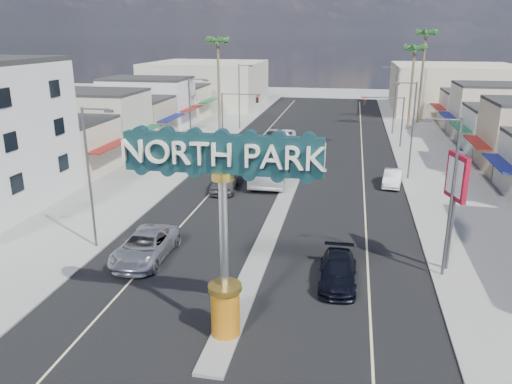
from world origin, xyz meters
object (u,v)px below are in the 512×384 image
at_px(streetlight_r_mid, 411,126).
at_px(car_parked_right, 393,178).
at_px(streetlight_r_far, 394,97).
at_px(gateway_sign, 223,214).
at_px(palm_right_far, 426,38).
at_px(streetlight_l_far, 240,93).
at_px(suv_right, 338,271).
at_px(traffic_signal_left, 236,107).
at_px(streetlight_r_near, 449,191).
at_px(city_bus, 274,157).
at_px(palm_left_far, 218,46).
at_px(car_parked_left, 225,181).
at_px(suv_left, 145,246).
at_px(streetlight_l_near, 91,172).
at_px(streetlight_l_mid, 192,119).
at_px(palm_right_mid, 415,53).
at_px(bank_pylon_sign, 456,184).

height_order(streetlight_r_mid, car_parked_right, streetlight_r_mid).
relative_size(streetlight_r_far, car_parked_right, 2.07).
xyz_separation_m(gateway_sign, palm_right_far, (15.00, 60.02, 6.46)).
distance_m(streetlight_l_far, palm_right_far, 28.29).
relative_size(streetlight_r_far, suv_right, 1.82).
xyz_separation_m(streetlight_r_far, car_parked_right, (-1.43, -24.38, -4.35)).
height_order(traffic_signal_left, suv_right, traffic_signal_left).
xyz_separation_m(streetlight_r_far, palm_right_far, (4.57, 10.00, 7.32)).
height_order(streetlight_r_near, palm_right_far, palm_right_far).
xyz_separation_m(streetlight_r_near, city_bus, (-12.43, 19.14, -3.26)).
relative_size(palm_left_far, palm_right_far, 0.93).
height_order(streetlight_r_near, suv_right, streetlight_r_near).
bearing_deg(city_bus, car_parked_left, -123.22).
bearing_deg(streetlight_r_mid, streetlight_r_near, -90.00).
bearing_deg(city_bus, suv_left, -104.99).
distance_m(streetlight_r_near, streetlight_r_mid, 20.00).
height_order(streetlight_r_far, suv_left, streetlight_r_far).
bearing_deg(suv_right, streetlight_r_mid, 74.82).
height_order(suv_left, city_bus, city_bus).
bearing_deg(streetlight_l_far, streetlight_l_near, -90.00).
bearing_deg(streetlight_r_far, suv_left, -111.80).
height_order(streetlight_r_far, palm_right_far, palm_right_far).
distance_m(suv_left, car_parked_right, 24.43).
height_order(streetlight_l_mid, suv_right, streetlight_l_mid).
bearing_deg(streetlight_r_mid, palm_right_mid, 84.36).
relative_size(gateway_sign, streetlight_l_far, 1.02).
distance_m(streetlight_l_near, suv_left, 5.68).
height_order(streetlight_r_mid, palm_right_far, palm_right_far).
xyz_separation_m(streetlight_r_mid, suv_right, (-5.63, -21.94, -4.35)).
xyz_separation_m(streetlight_l_near, streetlight_r_mid, (20.87, 20.00, 0.00)).
bearing_deg(streetlight_l_mid, palm_right_mid, 47.97).
distance_m(streetlight_l_near, streetlight_r_near, 20.87).
xyz_separation_m(streetlight_l_far, car_parked_left, (4.93, -28.56, -4.19)).
height_order(streetlight_r_far, palm_right_mid, palm_right_mid).
xyz_separation_m(streetlight_r_mid, car_parked_right, (-1.43, -2.38, -4.35)).
xyz_separation_m(streetlight_l_far, palm_right_far, (25.43, 10.00, 7.32)).
xyz_separation_m(streetlight_l_near, palm_right_mid, (23.43, 46.00, 5.54)).
bearing_deg(streetlight_l_far, car_parked_right, -51.44).
height_order(palm_left_far, suv_left, palm_left_far).
bearing_deg(streetlight_l_near, gateway_sign, -37.55).
bearing_deg(suv_left, suv_right, -5.23).
bearing_deg(bank_pylon_sign, streetlight_l_mid, 122.60).
relative_size(traffic_signal_left, city_bus, 0.46).
xyz_separation_m(streetlight_r_mid, suv_left, (-17.21, -21.02, -4.22)).
bearing_deg(bank_pylon_sign, streetlight_l_far, 101.94).
relative_size(gateway_sign, traffic_signal_left, 1.53).
relative_size(palm_left_far, car_parked_left, 2.54).
distance_m(streetlight_r_far, car_parked_right, 24.80).
relative_size(streetlight_l_near, streetlight_r_near, 1.00).
distance_m(streetlight_r_near, palm_right_far, 52.71).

